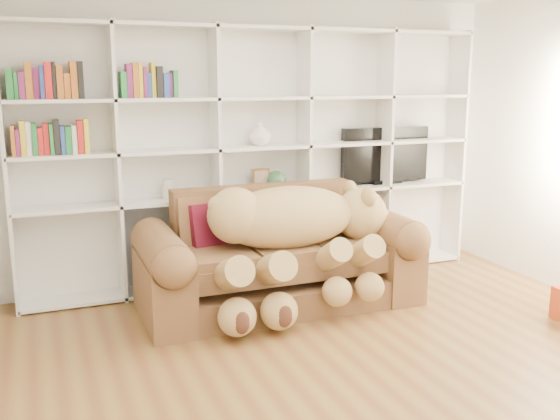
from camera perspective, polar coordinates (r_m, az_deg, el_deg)
name	(u,v)px	position (r m, az deg, el deg)	size (l,w,h in m)	color
floor	(384,385)	(4.21, 9.48, -15.55)	(5.00, 5.00, 0.00)	brown
wall_back	(254,140)	(6.03, -2.41, 6.45)	(5.00, 0.02, 2.70)	white
bookshelf	(234,147)	(5.83, -4.20, 5.80)	(4.43, 0.35, 2.40)	white
sofa	(278,262)	(5.40, -0.18, -4.77)	(2.36, 1.02, 0.99)	brown
teddy_bear	(294,231)	(5.16, 1.26, -1.92)	(1.77, 0.97, 1.03)	tan
throw_pillow	(213,226)	(5.31, -6.16, -1.50)	(0.39, 0.13, 0.39)	#5A0F24
tv	(385,156)	(6.51, 9.57, 4.91)	(0.97, 0.18, 0.57)	black
picture_frame	(261,180)	(5.90, -1.76, 2.76)	(0.18, 0.03, 0.22)	brown
green_vase	(276,181)	(5.95, -0.38, 2.65)	(0.20, 0.20, 0.20)	#2D5836
figurine_tall	(168,189)	(5.67, -10.20, 1.88)	(0.09, 0.09, 0.18)	beige
figurine_short	(166,193)	(5.67, -10.39, 1.52)	(0.06, 0.06, 0.11)	beige
snow_globe	(200,191)	(5.74, -7.36, 1.74)	(0.10, 0.10, 0.10)	silver
shelf_vase	(260,134)	(5.84, -1.81, 7.00)	(0.21, 0.21, 0.22)	white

